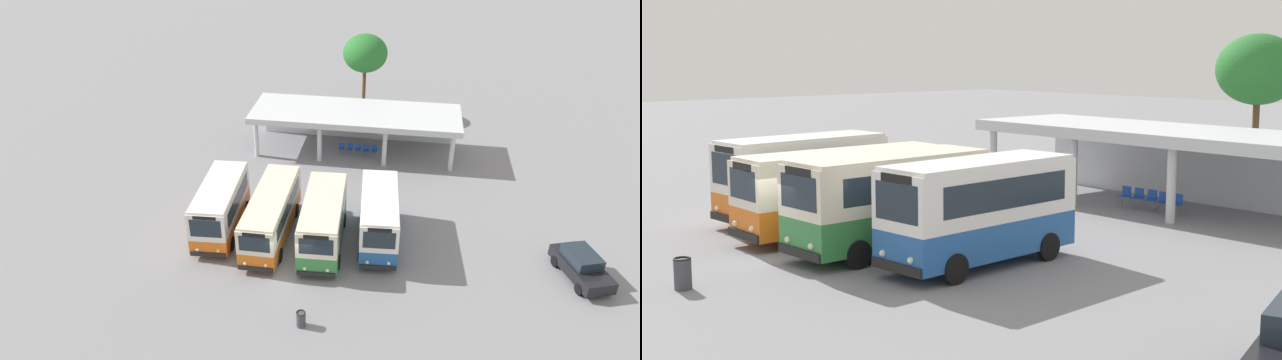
# 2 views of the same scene
# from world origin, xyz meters

# --- Properties ---
(ground_plane) EXTENTS (180.00, 180.00, 0.00)m
(ground_plane) POSITION_xyz_m (0.00, 0.00, 0.00)
(ground_plane) COLOR gray
(city_bus_nearest_orange) EXTENTS (2.69, 6.88, 3.29)m
(city_bus_nearest_orange) POSITION_xyz_m (-5.30, 3.50, 1.82)
(city_bus_nearest_orange) COLOR black
(city_bus_nearest_orange) RESTS_ON ground
(city_bus_second_in_row) EXTENTS (2.30, 8.11, 3.05)m
(city_bus_second_in_row) POSITION_xyz_m (-1.99, 3.31, 1.70)
(city_bus_second_in_row) COLOR black
(city_bus_second_in_row) RESTS_ON ground
(city_bus_middle_cream) EXTENTS (2.69, 7.22, 3.24)m
(city_bus_middle_cream) POSITION_xyz_m (1.32, 2.91, 1.79)
(city_bus_middle_cream) COLOR black
(city_bus_middle_cream) RESTS_ON ground
(city_bus_fourth_amber) EXTENTS (2.66, 6.81, 3.29)m
(city_bus_fourth_amber) POSITION_xyz_m (4.62, 3.85, 1.81)
(city_bus_fourth_amber) COLOR black
(city_bus_fourth_amber) RESTS_ON ground
(parked_car_flank) EXTENTS (2.99, 4.40, 1.62)m
(parked_car_flank) POSITION_xyz_m (16.21, 2.16, 0.83)
(parked_car_flank) COLOR black
(parked_car_flank) RESTS_ON ground
(terminal_canopy) EXTENTS (16.43, 5.63, 3.40)m
(terminal_canopy) POSITION_xyz_m (1.82, 16.89, 2.64)
(terminal_canopy) COLOR silver
(terminal_canopy) RESTS_ON ground
(waiting_chair_end_by_column) EXTENTS (0.45, 0.45, 0.86)m
(waiting_chair_end_by_column) POSITION_xyz_m (0.87, 15.53, 0.52)
(waiting_chair_end_by_column) COLOR slate
(waiting_chair_end_by_column) RESTS_ON ground
(waiting_chair_second_from_end) EXTENTS (0.45, 0.45, 0.86)m
(waiting_chair_second_from_end) POSITION_xyz_m (1.53, 15.54, 0.52)
(waiting_chair_second_from_end) COLOR slate
(waiting_chair_second_from_end) RESTS_ON ground
(waiting_chair_middle_seat) EXTENTS (0.45, 0.45, 0.86)m
(waiting_chair_middle_seat) POSITION_xyz_m (2.18, 15.56, 0.52)
(waiting_chair_middle_seat) COLOR slate
(waiting_chair_middle_seat) RESTS_ON ground
(waiting_chair_fourth_seat) EXTENTS (0.45, 0.45, 0.86)m
(waiting_chair_fourth_seat) POSITION_xyz_m (2.84, 15.44, 0.52)
(waiting_chair_fourth_seat) COLOR slate
(waiting_chair_fourth_seat) RESTS_ON ground
(waiting_chair_fifth_seat) EXTENTS (0.45, 0.45, 0.86)m
(waiting_chair_fifth_seat) POSITION_xyz_m (3.50, 15.50, 0.52)
(waiting_chair_fifth_seat) COLOR slate
(waiting_chair_fifth_seat) RESTS_ON ground
(roadside_tree_behind_canopy) EXTENTS (3.96, 3.96, 7.39)m
(roadside_tree_behind_canopy) POSITION_xyz_m (1.77, 24.03, 5.68)
(roadside_tree_behind_canopy) COLOR brown
(roadside_tree_behind_canopy) RESTS_ON ground
(litter_bin_apron) EXTENTS (0.49, 0.49, 0.90)m
(litter_bin_apron) POSITION_xyz_m (1.31, -4.19, 0.46)
(litter_bin_apron) COLOR #3F3F47
(litter_bin_apron) RESTS_ON ground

